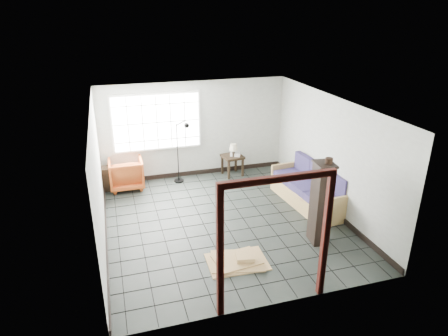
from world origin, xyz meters
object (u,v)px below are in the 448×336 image
object	(u,v)px
futon_sofa	(311,190)
side_table	(232,159)
tall_shelf	(321,203)
armchair	(126,172)

from	to	relation	value
futon_sofa	side_table	distance (m)	2.52
side_table	tall_shelf	distance (m)	3.77
side_table	tall_shelf	world-z (taller)	tall_shelf
armchair	tall_shelf	xyz separation A→B (m)	(3.48, -3.70, 0.42)
armchair	futon_sofa	bearing A→B (deg)	152.32
futon_sofa	side_table	world-z (taller)	futon_sofa
futon_sofa	tall_shelf	xyz separation A→B (m)	(-0.63, -1.52, 0.50)
armchair	side_table	xyz separation A→B (m)	(2.86, 0.00, 0.05)
side_table	armchair	bearing A→B (deg)	180.00
armchair	side_table	size ratio (longest dim) A/B	1.45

